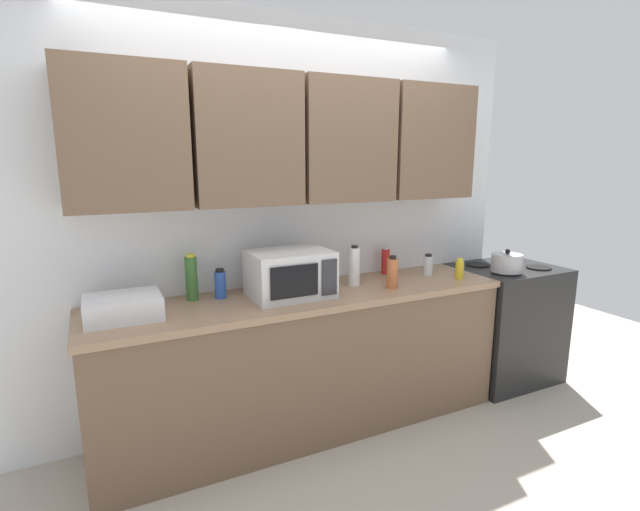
% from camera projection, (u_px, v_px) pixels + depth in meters
% --- Properties ---
extents(ground_plane, '(8.00, 8.00, 0.00)m').
position_uv_depth(ground_plane, '(362.00, 491.00, 2.49)').
color(ground_plane, '#B2A899').
extents(wall_back_with_cabinets, '(3.48, 0.38, 2.60)m').
position_uv_depth(wall_back_with_cabinets, '(291.00, 181.00, 2.99)').
color(wall_back_with_cabinets, white).
rests_on(wall_back_with_cabinets, ground_plane).
extents(counter_run, '(2.61, 0.63, 0.90)m').
position_uv_depth(counter_run, '(307.00, 361.00, 3.01)').
color(counter_run, brown).
rests_on(counter_run, ground_plane).
extents(stove_range, '(0.76, 0.64, 0.91)m').
position_uv_depth(stove_range, '(503.00, 322.00, 3.72)').
color(stove_range, black).
rests_on(stove_range, ground_plane).
extents(kettle, '(0.22, 0.22, 0.17)m').
position_uv_depth(kettle, '(507.00, 263.00, 3.42)').
color(kettle, '#B2B2B7').
rests_on(kettle, stove_range).
extents(microwave, '(0.48, 0.37, 0.28)m').
position_uv_depth(microwave, '(290.00, 274.00, 2.84)').
color(microwave, silver).
rests_on(microwave, counter_run).
extents(dish_rack, '(0.38, 0.30, 0.12)m').
position_uv_depth(dish_rack, '(123.00, 307.00, 2.46)').
color(dish_rack, silver).
rests_on(dish_rack, counter_run).
extents(bottle_blue_cleaner, '(0.07, 0.07, 0.18)m').
position_uv_depth(bottle_blue_cleaner, '(220.00, 284.00, 2.81)').
color(bottle_blue_cleaner, '#2D56B7').
rests_on(bottle_blue_cleaner, counter_run).
extents(bottle_spice_jar, '(0.07, 0.07, 0.21)m').
position_uv_depth(bottle_spice_jar, '(392.00, 273.00, 3.02)').
color(bottle_spice_jar, '#BC6638').
rests_on(bottle_spice_jar, counter_run).
extents(bottle_red_sauce, '(0.06, 0.06, 0.20)m').
position_uv_depth(bottle_red_sauce, '(385.00, 261.00, 3.41)').
color(bottle_red_sauce, red).
rests_on(bottle_red_sauce, counter_run).
extents(bottle_green_oil, '(0.07, 0.07, 0.28)m').
position_uv_depth(bottle_green_oil, '(191.00, 278.00, 2.77)').
color(bottle_green_oil, '#386B2D').
rests_on(bottle_green_oil, counter_run).
extents(bottle_yellow_mustard, '(0.06, 0.06, 0.14)m').
position_uv_depth(bottle_yellow_mustard, '(459.00, 269.00, 3.27)').
color(bottle_yellow_mustard, gold).
rests_on(bottle_yellow_mustard, counter_run).
extents(bottle_white_jar, '(0.07, 0.07, 0.27)m').
position_uv_depth(bottle_white_jar, '(354.00, 266.00, 3.08)').
color(bottle_white_jar, white).
rests_on(bottle_white_jar, counter_run).
extents(bottle_clear_tall, '(0.07, 0.07, 0.15)m').
position_uv_depth(bottle_clear_tall, '(428.00, 265.00, 3.38)').
color(bottle_clear_tall, silver).
rests_on(bottle_clear_tall, counter_run).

